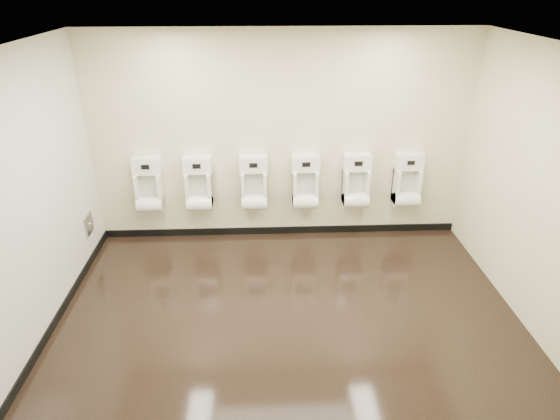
# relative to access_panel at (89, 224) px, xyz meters

# --- Properties ---
(ground) EXTENTS (5.00, 3.50, 0.00)m
(ground) POSITION_rel_access_panel_xyz_m (2.48, -1.20, -0.50)
(ground) COLOR black
(ground) RESTS_ON ground
(ceiling) EXTENTS (5.00, 3.50, 0.00)m
(ceiling) POSITION_rel_access_panel_xyz_m (2.48, -1.20, 2.30)
(ceiling) COLOR white
(back_wall) EXTENTS (5.00, 0.02, 2.80)m
(back_wall) POSITION_rel_access_panel_xyz_m (2.48, 0.55, 0.90)
(back_wall) COLOR beige
(back_wall) RESTS_ON ground
(front_wall) EXTENTS (5.00, 0.02, 2.80)m
(front_wall) POSITION_rel_access_panel_xyz_m (2.48, -2.95, 0.90)
(front_wall) COLOR beige
(front_wall) RESTS_ON ground
(left_wall) EXTENTS (0.02, 3.50, 2.80)m
(left_wall) POSITION_rel_access_panel_xyz_m (-0.02, -1.20, 0.90)
(left_wall) COLOR beige
(left_wall) RESTS_ON ground
(right_wall) EXTENTS (0.02, 3.50, 2.80)m
(right_wall) POSITION_rel_access_panel_xyz_m (4.98, -1.20, 0.90)
(right_wall) COLOR beige
(right_wall) RESTS_ON ground
(tile_overlay_left) EXTENTS (0.01, 3.50, 2.80)m
(tile_overlay_left) POSITION_rel_access_panel_xyz_m (-0.01, -1.20, 0.90)
(tile_overlay_left) COLOR white
(tile_overlay_left) RESTS_ON ground
(skirting_back) EXTENTS (5.00, 0.02, 0.10)m
(skirting_back) POSITION_rel_access_panel_xyz_m (2.48, 0.54, -0.45)
(skirting_back) COLOR black
(skirting_back) RESTS_ON ground
(skirting_left) EXTENTS (0.02, 3.50, 0.10)m
(skirting_left) POSITION_rel_access_panel_xyz_m (-0.01, -1.20, -0.45)
(skirting_left) COLOR black
(skirting_left) RESTS_ON ground
(access_panel) EXTENTS (0.04, 0.25, 0.25)m
(access_panel) POSITION_rel_access_panel_xyz_m (0.00, 0.00, 0.00)
(access_panel) COLOR #9E9EA3
(access_panel) RESTS_ON left_wall
(urinal_0) EXTENTS (0.39, 0.29, 0.72)m
(urinal_0) POSITION_rel_access_panel_xyz_m (0.71, 0.42, 0.29)
(urinal_0) COLOR white
(urinal_0) RESTS_ON back_wall
(urinal_1) EXTENTS (0.39, 0.29, 0.72)m
(urinal_1) POSITION_rel_access_panel_xyz_m (1.37, 0.42, 0.29)
(urinal_1) COLOR white
(urinal_1) RESTS_ON back_wall
(urinal_2) EXTENTS (0.39, 0.29, 0.72)m
(urinal_2) POSITION_rel_access_panel_xyz_m (2.11, 0.42, 0.29)
(urinal_2) COLOR white
(urinal_2) RESTS_ON back_wall
(urinal_3) EXTENTS (0.39, 0.29, 0.72)m
(urinal_3) POSITION_rel_access_panel_xyz_m (2.81, 0.42, 0.29)
(urinal_3) COLOR white
(urinal_3) RESTS_ON back_wall
(urinal_4) EXTENTS (0.39, 0.29, 0.72)m
(urinal_4) POSITION_rel_access_panel_xyz_m (3.50, 0.42, 0.29)
(urinal_4) COLOR white
(urinal_4) RESTS_ON back_wall
(urinal_5) EXTENTS (0.39, 0.29, 0.72)m
(urinal_5) POSITION_rel_access_panel_xyz_m (4.20, 0.42, 0.29)
(urinal_5) COLOR white
(urinal_5) RESTS_ON back_wall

